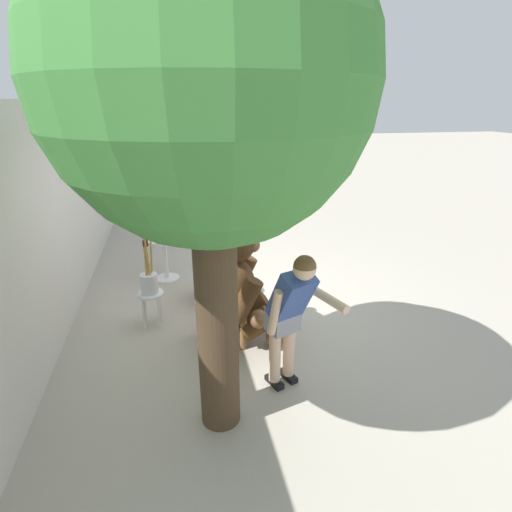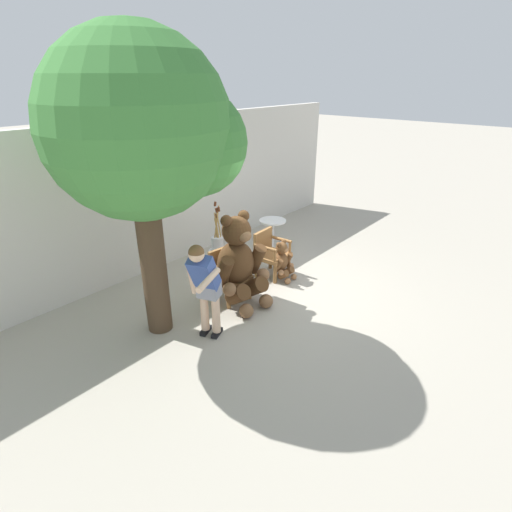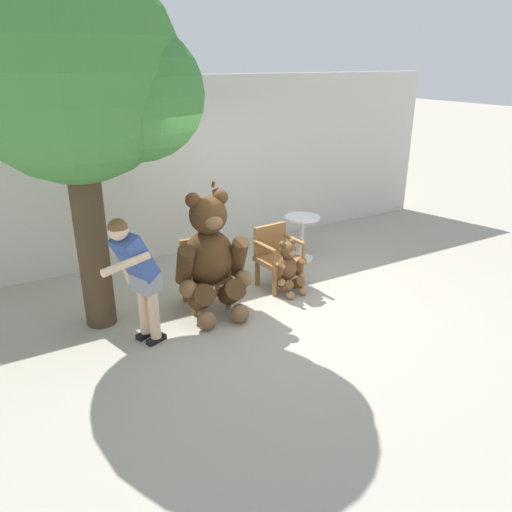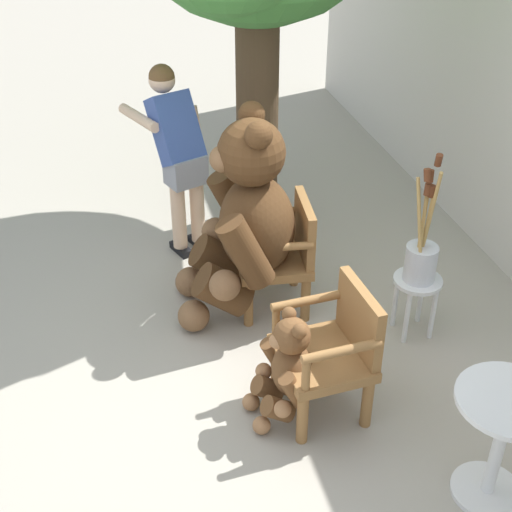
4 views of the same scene
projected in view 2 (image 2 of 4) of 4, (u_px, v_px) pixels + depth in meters
name	position (u px, v px, depth m)	size (l,w,h in m)	color
ground_plane	(269.00, 293.00, 6.98)	(60.00, 60.00, 0.00)	#A8A091
back_wall	(175.00, 191.00, 7.81)	(10.00, 0.16, 2.80)	beige
wooden_chair_left	(228.00, 273.00, 6.65)	(0.62, 0.58, 0.86)	olive
wooden_chair_right	(270.00, 252.00, 7.43)	(0.60, 0.56, 0.86)	olive
teddy_bear_large	(239.00, 261.00, 6.36)	(0.95, 0.93, 1.56)	#4C3019
teddy_bear_small	(282.00, 261.00, 7.31)	(0.45, 0.44, 0.76)	brown
person_visitor	(205.00, 282.00, 5.41)	(0.72, 0.66, 1.53)	black
white_stool	(218.00, 255.00, 7.58)	(0.34, 0.34, 0.46)	silver
brush_bucket	(217.00, 240.00, 7.45)	(0.22, 0.22, 0.94)	silver
round_side_table	(272.00, 232.00, 8.41)	(0.56, 0.56, 0.72)	white
patio_tree	(148.00, 132.00, 4.88)	(2.43, 2.31, 4.07)	#473523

